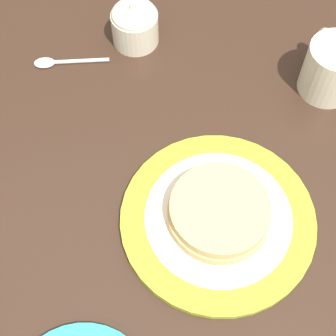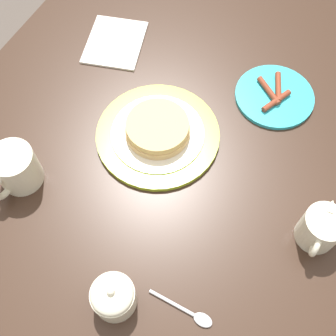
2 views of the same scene
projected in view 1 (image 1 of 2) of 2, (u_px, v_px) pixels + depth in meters
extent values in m
plane|color=#51473F|center=(192.00, 326.00, 1.43)|extent=(8.00, 8.00, 0.00)
cube|color=#332116|center=(211.00, 218.00, 0.78)|extent=(1.47, 1.01, 0.03)
cube|color=#332116|center=(323.00, 41.00, 1.46)|extent=(0.07, 0.07, 0.72)
cube|color=#332116|center=(7.00, 65.00, 1.42)|extent=(0.07, 0.07, 0.72)
cylinder|color=#AAC628|center=(218.00, 219.00, 0.76)|extent=(0.29, 0.29, 0.01)
cylinder|color=beige|center=(218.00, 217.00, 0.75)|extent=(0.22, 0.22, 0.00)
cylinder|color=tan|center=(219.00, 214.00, 0.74)|extent=(0.15, 0.15, 0.02)
cylinder|color=tan|center=(220.00, 209.00, 0.73)|extent=(0.14, 0.14, 0.02)
cylinder|color=beige|center=(331.00, 69.00, 0.85)|extent=(0.09, 0.09, 0.09)
torus|color=beige|center=(324.00, 48.00, 0.87)|extent=(0.07, 0.01, 0.07)
cylinder|color=beige|center=(135.00, 28.00, 0.92)|extent=(0.08, 0.08, 0.06)
ellipsoid|color=beige|center=(134.00, 14.00, 0.89)|extent=(0.08, 0.08, 0.03)
sphere|color=beige|center=(133.00, 7.00, 0.87)|extent=(0.01, 0.01, 0.01)
cylinder|color=silver|center=(82.00, 61.00, 0.91)|extent=(0.01, 0.10, 0.01)
ellipsoid|color=silver|center=(44.00, 63.00, 0.91)|extent=(0.03, 0.04, 0.01)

